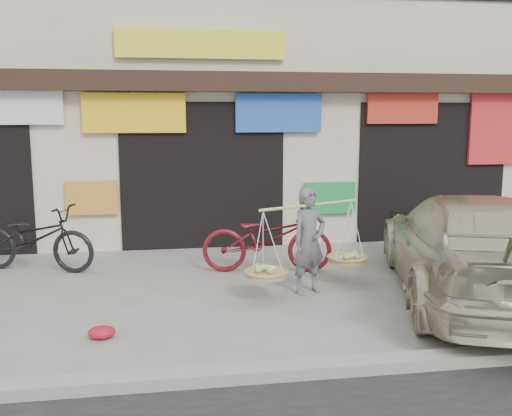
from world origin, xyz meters
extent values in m
plane|color=gray|center=(0.00, 0.00, 0.00)|extent=(70.00, 70.00, 0.00)
cube|color=gray|center=(0.00, -2.00, 0.06)|extent=(70.00, 0.25, 0.12)
cube|color=beige|center=(0.00, 6.50, 3.50)|extent=(14.00, 6.00, 7.00)
cube|color=black|center=(0.00, 3.35, 3.05)|extent=(14.00, 0.35, 0.35)
cube|color=black|center=(0.00, 3.75, 1.35)|extent=(3.00, 0.60, 2.70)
cube|color=black|center=(4.50, 3.75, 1.35)|extent=(3.00, 0.60, 2.70)
cube|color=white|center=(-3.20, 3.42, 2.60)|extent=(1.60, 0.08, 0.60)
cube|color=yellow|center=(-1.20, 3.42, 2.50)|extent=(1.80, 0.08, 0.70)
cube|color=blue|center=(1.40, 3.42, 2.50)|extent=(1.60, 0.08, 0.70)
cube|color=red|center=(3.80, 3.42, 2.60)|extent=(1.40, 0.08, 0.60)
cube|color=red|center=(5.80, 3.42, 2.20)|extent=(1.20, 0.08, 1.40)
cube|color=gold|center=(-2.00, 3.42, 1.00)|extent=(0.90, 0.08, 0.60)
cube|color=green|center=(2.40, 3.42, 0.90)|extent=(1.00, 0.08, 0.60)
cube|color=#FFF12F|center=(0.00, 3.42, 3.70)|extent=(3.00, 0.08, 0.50)
imported|color=#5E5D62|center=(1.26, 0.50, 0.74)|extent=(0.64, 0.54, 1.48)
cylinder|color=tan|center=(1.26, 0.50, 1.24)|extent=(1.52, 0.71, 0.04)
cylinder|color=tan|center=(0.60, 0.21, 0.38)|extent=(0.56, 0.56, 0.07)
ellipsoid|color=#A5BF66|center=(0.60, 0.21, 0.44)|extent=(0.39, 0.39, 0.10)
cylinder|color=tan|center=(1.91, 0.79, 0.38)|extent=(0.56, 0.56, 0.07)
ellipsoid|color=#A5BF66|center=(1.91, 0.79, 0.44)|extent=(0.39, 0.39, 0.10)
imported|color=black|center=(-2.77, 2.30, 0.53)|extent=(2.14, 1.33, 1.06)
imported|color=maroon|center=(0.88, 1.66, 0.54)|extent=(2.13, 1.03, 1.07)
imported|color=beige|center=(3.37, -0.07, 0.72)|extent=(3.31, 5.31, 1.43)
cube|color=black|center=(4.03, 2.18, 0.55)|extent=(1.66, 0.57, 0.45)
cube|color=silver|center=(4.05, 2.24, 0.45)|extent=(0.44, 0.15, 0.12)
ellipsoid|color=red|center=(-1.43, -0.75, 0.07)|extent=(0.31, 0.25, 0.14)
camera|label=1|loc=(-0.68, -6.99, 2.47)|focal=40.00mm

